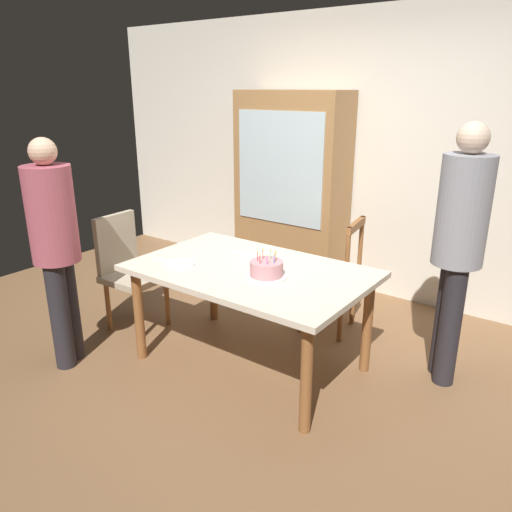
# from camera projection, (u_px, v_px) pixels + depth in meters

# --- Properties ---
(ground) EXTENTS (6.40, 6.40, 0.00)m
(ground) POSITION_uv_depth(u_px,v_px,m) (251.00, 363.00, 3.65)
(ground) COLOR brown
(back_wall) EXTENTS (6.40, 0.10, 2.60)m
(back_wall) POSITION_uv_depth(u_px,v_px,m) (369.00, 157.00, 4.64)
(back_wall) COLOR silver
(back_wall) RESTS_ON ground
(dining_table) EXTENTS (1.62, 1.03, 0.75)m
(dining_table) POSITION_uv_depth(u_px,v_px,m) (250.00, 280.00, 3.44)
(dining_table) COLOR beige
(dining_table) RESTS_ON ground
(birthday_cake) EXTENTS (0.28, 0.28, 0.18)m
(birthday_cake) POSITION_uv_depth(u_px,v_px,m) (266.00, 270.00, 3.24)
(birthday_cake) COLOR silver
(birthday_cake) RESTS_ON dining_table
(plate_near_celebrant) EXTENTS (0.22, 0.22, 0.01)m
(plate_near_celebrant) POSITION_uv_depth(u_px,v_px,m) (180.00, 264.00, 3.48)
(plate_near_celebrant) COLOR white
(plate_near_celebrant) RESTS_ON dining_table
(plate_far_side) EXTENTS (0.22, 0.22, 0.01)m
(plate_far_side) POSITION_uv_depth(u_px,v_px,m) (260.00, 256.00, 3.63)
(plate_far_side) COLOR white
(plate_far_side) RESTS_ON dining_table
(fork_near_celebrant) EXTENTS (0.18, 0.04, 0.01)m
(fork_near_celebrant) POSITION_uv_depth(u_px,v_px,m) (163.00, 260.00, 3.57)
(fork_near_celebrant) COLOR silver
(fork_near_celebrant) RESTS_ON dining_table
(fork_far_side) EXTENTS (0.18, 0.05, 0.01)m
(fork_far_side) POSITION_uv_depth(u_px,v_px,m) (242.00, 253.00, 3.71)
(fork_far_side) COLOR silver
(fork_far_side) RESTS_ON dining_table
(chair_spindle_back) EXTENTS (0.50, 0.50, 0.95)m
(chair_spindle_back) POSITION_uv_depth(u_px,v_px,m) (332.00, 277.00, 4.03)
(chair_spindle_back) COLOR tan
(chair_spindle_back) RESTS_ON ground
(chair_upholstered) EXTENTS (0.47, 0.46, 0.95)m
(chair_upholstered) POSITION_uv_depth(u_px,v_px,m) (127.00, 266.00, 4.08)
(chair_upholstered) COLOR tan
(chair_upholstered) RESTS_ON ground
(person_celebrant) EXTENTS (0.32, 0.32, 1.63)m
(person_celebrant) POSITION_uv_depth(u_px,v_px,m) (55.00, 242.00, 3.39)
(person_celebrant) COLOR #262328
(person_celebrant) RESTS_ON ground
(person_guest) EXTENTS (0.32, 0.32, 1.74)m
(person_guest) POSITION_uv_depth(u_px,v_px,m) (459.00, 241.00, 3.16)
(person_guest) COLOR #262328
(person_guest) RESTS_ON ground
(china_cabinet) EXTENTS (1.10, 0.45, 1.90)m
(china_cabinet) POSITION_uv_depth(u_px,v_px,m) (291.00, 191.00, 4.90)
(china_cabinet) COLOR #9E7042
(china_cabinet) RESTS_ON ground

